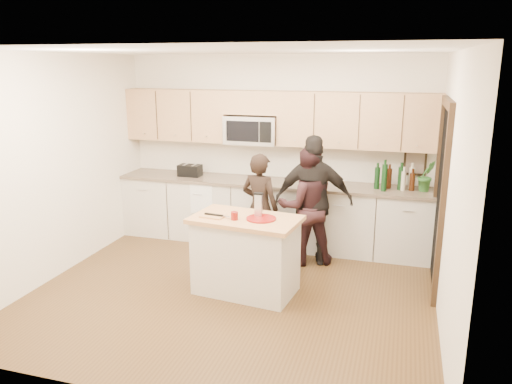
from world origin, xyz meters
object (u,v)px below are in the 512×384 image
(woman_center, at_px, (306,206))
(island, at_px, (246,255))
(toaster, at_px, (190,170))
(woman_right, at_px, (314,201))
(woman_left, at_px, (260,208))

(woman_center, bearing_deg, island, 42.28)
(toaster, xyz_separation_m, woman_right, (1.97, -0.54, -0.17))
(island, height_order, woman_right, woman_right)
(island, xyz_separation_m, woman_left, (-0.12, 0.99, 0.27))
(woman_right, bearing_deg, woman_left, -2.48)
(woman_center, bearing_deg, woman_right, 156.59)
(woman_center, distance_m, woman_right, 0.13)
(woman_left, distance_m, woman_center, 0.61)
(island, height_order, woman_left, woman_left)
(island, bearing_deg, woman_left, 103.63)
(island, relative_size, toaster, 3.84)
(island, relative_size, woman_center, 0.83)
(island, relative_size, woman_left, 0.88)
(toaster, distance_m, woman_left, 1.44)
(toaster, relative_size, woman_center, 0.22)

